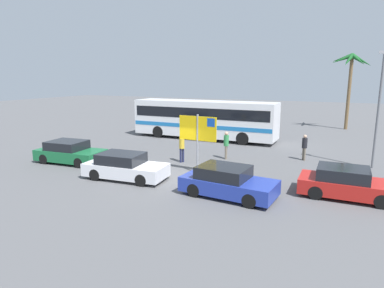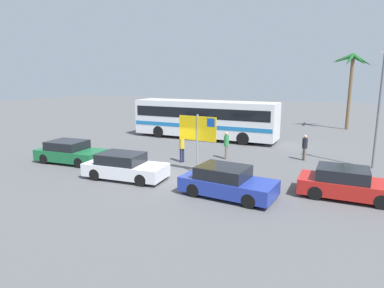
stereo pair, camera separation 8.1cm
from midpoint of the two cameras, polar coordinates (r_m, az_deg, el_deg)
name	(u,v)px [view 1 (the left image)]	position (r m, az deg, el deg)	size (l,w,h in m)	color
ground	(164,177)	(17.43, -5.05, -5.67)	(120.00, 120.00, 0.00)	#565659
bus_front_coach	(204,118)	(27.76, 1.98, 4.57)	(12.11, 2.64, 3.17)	white
ferry_sign	(198,131)	(17.55, 0.97, 2.29)	(2.20, 0.20, 3.20)	gray
car_green	(70,152)	(21.45, -20.44, -1.33)	(4.25, 2.23, 1.32)	#196638
car_blue	(227,182)	(14.58, 5.95, -6.53)	(4.23, 2.17, 1.32)	#23389E
car_white	(125,167)	(17.27, -11.68, -3.84)	(4.35, 2.13, 1.32)	silver
car_red	(347,183)	(15.79, 24.99, -6.16)	(4.01, 1.85, 1.32)	red
pedestrian_crossing_lot	(226,143)	(20.96, 5.82, 0.19)	(0.32, 0.32, 1.76)	#706656
pedestrian_near_sign	(182,145)	(20.05, -1.88, -0.22)	(0.32, 0.32, 1.79)	#1E2347
pedestrian_by_bus	(305,145)	(21.71, 18.75, -0.22)	(0.32, 0.32, 1.62)	#706656
lamp_post_left_side	(379,105)	(21.08, 29.46, 5.81)	(0.56, 0.20, 6.52)	slate
palm_tree_seaside	(351,67)	(36.10, 25.66, 11.89)	(3.73, 3.71, 7.37)	brown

